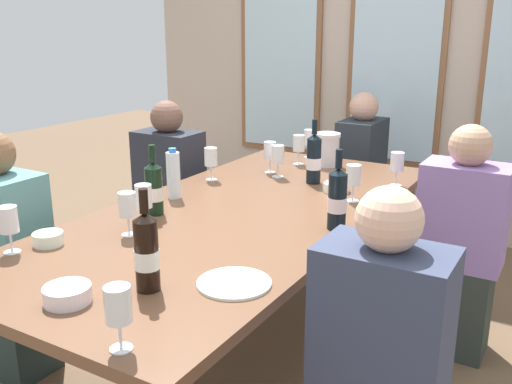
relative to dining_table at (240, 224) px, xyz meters
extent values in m
plane|color=brown|center=(0.00, 0.00, -0.68)|extent=(12.00, 12.00, 0.00)
cube|color=#C0AD9D|center=(0.00, 2.19, 0.77)|extent=(4.28, 0.06, 2.90)
cube|color=brown|center=(-0.95, 2.14, 0.77)|extent=(0.72, 0.03, 1.88)
cube|color=silver|center=(-0.95, 2.13, 0.77)|extent=(0.64, 0.01, 1.80)
cube|color=brown|center=(0.00, 2.14, 0.77)|extent=(0.72, 0.03, 1.88)
cube|color=silver|center=(0.00, 2.13, 0.77)|extent=(0.64, 0.01, 1.80)
cube|color=brown|center=(0.00, 0.00, 0.04)|extent=(1.08, 2.35, 0.04)
cube|color=brown|center=(-0.44, 1.08, -0.33)|extent=(0.07, 0.07, 0.70)
cube|color=brown|center=(0.44, 1.08, -0.33)|extent=(0.07, 0.07, 0.70)
cylinder|color=white|center=(0.38, -0.64, 0.07)|extent=(0.24, 0.24, 0.01)
cylinder|color=silver|center=(-0.01, 0.97, 0.15)|extent=(0.14, 0.14, 0.17)
cylinder|color=silver|center=(-0.01, 0.97, 0.24)|extent=(0.16, 0.16, 0.02)
cylinder|color=black|center=(0.09, 0.58, 0.18)|extent=(0.08, 0.07, 0.23)
cone|color=black|center=(0.09, 0.58, 0.31)|extent=(0.08, 0.07, 0.02)
cylinder|color=black|center=(0.09, 0.58, 0.36)|extent=(0.03, 0.03, 0.08)
cylinder|color=white|center=(0.09, 0.58, 0.17)|extent=(0.08, 0.08, 0.06)
cylinder|color=black|center=(-0.29, -0.23, 0.17)|extent=(0.07, 0.07, 0.21)
cone|color=black|center=(-0.29, -0.23, 0.28)|extent=(0.07, 0.07, 0.02)
cylinder|color=black|center=(-0.29, -0.23, 0.33)|extent=(0.03, 0.03, 0.08)
cylinder|color=silver|center=(-0.29, -0.23, 0.16)|extent=(0.08, 0.08, 0.06)
cylinder|color=black|center=(0.46, 0.00, 0.18)|extent=(0.07, 0.07, 0.23)
cone|color=black|center=(0.46, 0.00, 0.30)|extent=(0.07, 0.07, 0.02)
cylinder|color=black|center=(0.46, 0.00, 0.35)|extent=(0.03, 0.03, 0.08)
cylinder|color=white|center=(0.46, 0.00, 0.17)|extent=(0.08, 0.08, 0.06)
cylinder|color=black|center=(0.17, -0.81, 0.18)|extent=(0.08, 0.07, 0.23)
cone|color=black|center=(0.17, -0.81, 0.30)|extent=(0.08, 0.07, 0.02)
cylinder|color=black|center=(0.17, -0.81, 0.35)|extent=(0.03, 0.03, 0.08)
cylinder|color=white|center=(0.17, -0.81, 0.17)|extent=(0.08, 0.08, 0.06)
cylinder|color=white|center=(0.25, 0.49, 0.09)|extent=(0.13, 0.13, 0.05)
cylinder|color=white|center=(-0.40, -0.71, 0.09)|extent=(0.11, 0.11, 0.05)
cylinder|color=white|center=(0.02, -0.99, 0.09)|extent=(0.14, 0.14, 0.05)
cylinder|color=white|center=(-0.37, 0.01, 0.17)|extent=(0.06, 0.06, 0.22)
cylinder|color=blue|center=(-0.37, 0.01, 0.29)|extent=(0.04, 0.04, 0.02)
cylinder|color=white|center=(-0.45, -0.83, 0.07)|extent=(0.06, 0.06, 0.00)
cylinder|color=white|center=(-0.45, -0.83, 0.11)|extent=(0.01, 0.01, 0.07)
cylinder|color=white|center=(-0.45, -0.83, 0.19)|extent=(0.07, 0.07, 0.09)
cylinder|color=beige|center=(-0.45, -0.83, 0.16)|extent=(0.06, 0.06, 0.04)
cylinder|color=white|center=(-0.23, -0.36, 0.07)|extent=(0.06, 0.06, 0.00)
cylinder|color=white|center=(-0.23, -0.36, 0.11)|extent=(0.01, 0.01, 0.07)
cylinder|color=white|center=(-0.23, -0.36, 0.19)|extent=(0.07, 0.07, 0.09)
cylinder|color=beige|center=(-0.23, -0.36, 0.15)|extent=(0.06, 0.06, 0.02)
cylinder|color=white|center=(-0.16, 0.91, 0.07)|extent=(0.06, 0.06, 0.00)
cylinder|color=white|center=(-0.16, 0.91, 0.11)|extent=(0.01, 0.01, 0.07)
cylinder|color=white|center=(-0.16, 0.91, 0.19)|extent=(0.07, 0.07, 0.09)
cylinder|color=beige|center=(-0.16, 0.91, 0.16)|extent=(0.06, 0.06, 0.03)
cylinder|color=white|center=(-0.21, -0.48, 0.07)|extent=(0.06, 0.06, 0.00)
cylinder|color=white|center=(-0.21, -0.48, 0.11)|extent=(0.01, 0.01, 0.07)
cylinder|color=white|center=(-0.21, -0.48, 0.19)|extent=(0.07, 0.07, 0.09)
cylinder|color=white|center=(0.38, 0.38, 0.07)|extent=(0.06, 0.06, 0.00)
cylinder|color=white|center=(0.38, 0.38, 0.11)|extent=(0.01, 0.01, 0.07)
cylinder|color=white|center=(0.38, 0.38, 0.19)|extent=(0.07, 0.07, 0.09)
cylinder|color=white|center=(-0.21, 0.65, 0.07)|extent=(0.06, 0.06, 0.00)
cylinder|color=white|center=(-0.21, 0.65, 0.11)|extent=(0.01, 0.01, 0.07)
cylinder|color=white|center=(-0.21, 0.65, 0.19)|extent=(0.07, 0.07, 0.09)
cylinder|color=#590C19|center=(-0.21, 0.65, 0.16)|extent=(0.06, 0.06, 0.02)
cylinder|color=white|center=(0.47, 0.74, 0.07)|extent=(0.06, 0.06, 0.00)
cylinder|color=white|center=(0.47, 0.74, 0.11)|extent=(0.01, 0.01, 0.07)
cylinder|color=white|center=(0.47, 0.74, 0.19)|extent=(0.07, 0.07, 0.09)
cylinder|color=beige|center=(0.47, 0.74, 0.16)|extent=(0.06, 0.06, 0.03)
cylinder|color=white|center=(-0.40, 0.36, 0.07)|extent=(0.06, 0.06, 0.00)
cylinder|color=white|center=(-0.40, 0.36, 0.11)|extent=(0.01, 0.01, 0.07)
cylinder|color=white|center=(-0.40, 0.36, 0.19)|extent=(0.07, 0.07, 0.09)
cylinder|color=white|center=(-0.19, 1.10, 0.07)|extent=(0.06, 0.06, 0.00)
cylinder|color=white|center=(-0.19, 1.10, 0.11)|extent=(0.01, 0.01, 0.07)
cylinder|color=white|center=(-0.19, 1.10, 0.19)|extent=(0.07, 0.07, 0.09)
cylinder|color=white|center=(-0.13, 0.59, 0.07)|extent=(0.06, 0.06, 0.00)
cylinder|color=white|center=(-0.13, 0.59, 0.11)|extent=(0.01, 0.01, 0.07)
cylinder|color=white|center=(-0.13, 0.59, 0.19)|extent=(0.07, 0.07, 0.09)
cylinder|color=#590C19|center=(-0.13, 0.59, 0.16)|extent=(0.06, 0.06, 0.02)
cylinder|color=white|center=(0.33, -1.10, 0.07)|extent=(0.06, 0.06, 0.00)
cylinder|color=white|center=(0.33, -1.10, 0.11)|extent=(0.01, 0.01, 0.07)
cylinder|color=white|center=(0.33, -1.10, 0.19)|extent=(0.07, 0.07, 0.09)
cylinder|color=#590C19|center=(0.33, -1.10, 0.16)|extent=(0.06, 0.06, 0.04)
cube|color=#382C3E|center=(-0.84, 0.54, -0.45)|extent=(0.32, 0.24, 0.45)
cube|color=#262934|center=(-0.84, 0.54, 0.01)|extent=(0.38, 0.24, 0.48)
sphere|color=brown|center=(-0.84, 0.54, 0.34)|extent=(0.19, 0.19, 0.19)
cube|color=#2A332E|center=(0.84, 0.59, -0.45)|extent=(0.32, 0.24, 0.45)
cube|color=#8E6DB2|center=(0.84, 0.59, 0.01)|extent=(0.38, 0.24, 0.48)
sphere|color=tan|center=(0.84, 0.59, 0.34)|extent=(0.19, 0.19, 0.19)
cube|color=#233330|center=(-0.84, -0.59, -0.45)|extent=(0.32, 0.24, 0.45)
cube|color=teal|center=(-0.84, -0.59, 0.01)|extent=(0.38, 0.24, 0.48)
cube|color=#373F59|center=(0.84, -0.56, 0.01)|extent=(0.38, 0.24, 0.48)
sphere|color=beige|center=(0.84, -0.56, 0.34)|extent=(0.19, 0.19, 0.19)
cube|color=#312B34|center=(0.00, 1.53, -0.45)|extent=(0.24, 0.32, 0.45)
cube|color=#252C34|center=(0.00, 1.53, 0.01)|extent=(0.24, 0.38, 0.48)
sphere|color=tan|center=(0.00, 1.53, 0.34)|extent=(0.19, 0.19, 0.19)
camera|label=1|loc=(1.27, -2.02, 0.85)|focal=39.96mm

